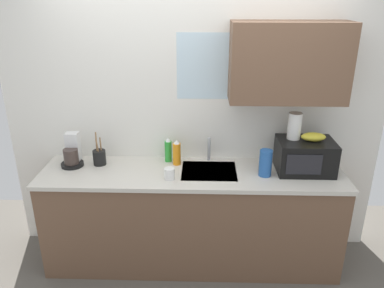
% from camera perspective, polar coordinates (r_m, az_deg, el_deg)
% --- Properties ---
extents(kitchen_wall_assembly, '(3.32, 0.42, 2.50)m').
position_cam_1_polar(kitchen_wall_assembly, '(3.30, 2.53, 5.23)').
color(kitchen_wall_assembly, white).
rests_on(kitchen_wall_assembly, ground).
extents(counter_unit, '(2.55, 0.63, 0.90)m').
position_cam_1_polar(counter_unit, '(3.39, 0.04, -10.92)').
color(counter_unit, brown).
rests_on(counter_unit, ground).
extents(sink_faucet, '(0.03, 0.03, 0.21)m').
position_cam_1_polar(sink_faucet, '(3.34, 2.58, -0.78)').
color(sink_faucet, '#B2B5BA').
rests_on(sink_faucet, counter_unit).
extents(microwave, '(0.46, 0.35, 0.27)m').
position_cam_1_polar(microwave, '(3.27, 16.73, -1.74)').
color(microwave, black).
rests_on(microwave, counter_unit).
extents(banana_bunch, '(0.20, 0.11, 0.07)m').
position_cam_1_polar(banana_bunch, '(3.22, 17.91, 1.04)').
color(banana_bunch, gold).
rests_on(banana_bunch, microwave).
extents(paper_towel_roll, '(0.11, 0.11, 0.22)m').
position_cam_1_polar(paper_towel_roll, '(3.20, 15.26, 2.65)').
color(paper_towel_roll, white).
rests_on(paper_towel_roll, microwave).
extents(coffee_maker, '(0.19, 0.21, 0.28)m').
position_cam_1_polar(coffee_maker, '(3.41, -17.67, -1.38)').
color(coffee_maker, black).
rests_on(coffee_maker, counter_unit).
extents(dish_soap_bottle_orange, '(0.07, 0.07, 0.23)m').
position_cam_1_polar(dish_soap_bottle_orange, '(3.26, -2.32, -1.35)').
color(dish_soap_bottle_orange, orange).
rests_on(dish_soap_bottle_orange, counter_unit).
extents(dish_soap_bottle_green, '(0.06, 0.06, 0.22)m').
position_cam_1_polar(dish_soap_bottle_green, '(3.33, -3.62, -0.94)').
color(dish_soap_bottle_green, green).
rests_on(dish_soap_bottle_green, counter_unit).
extents(cereal_canister, '(0.10, 0.10, 0.22)m').
position_cam_1_polar(cereal_canister, '(3.12, 11.07, -2.85)').
color(cereal_canister, '#2659A5').
rests_on(cereal_canister, counter_unit).
extents(mug_white, '(0.08, 0.08, 0.09)m').
position_cam_1_polar(mug_white, '(3.03, -3.43, -4.50)').
color(mug_white, white).
rests_on(mug_white, counter_unit).
extents(utensil_crock, '(0.11, 0.11, 0.30)m').
position_cam_1_polar(utensil_crock, '(3.37, -13.84, -1.92)').
color(utensil_crock, black).
rests_on(utensil_crock, counter_unit).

